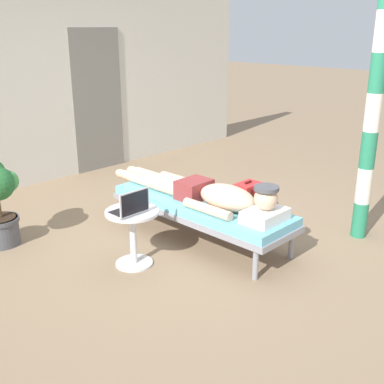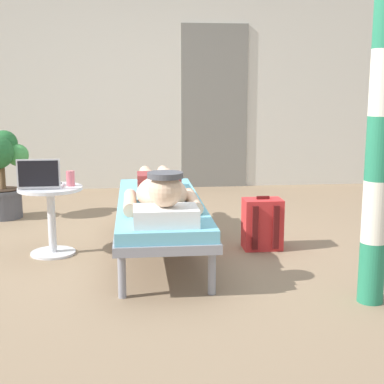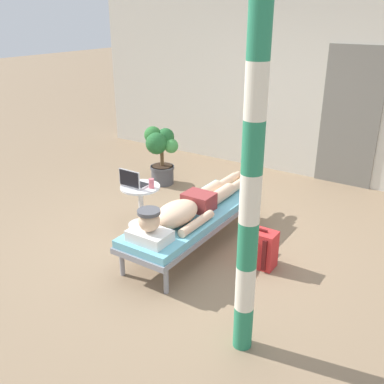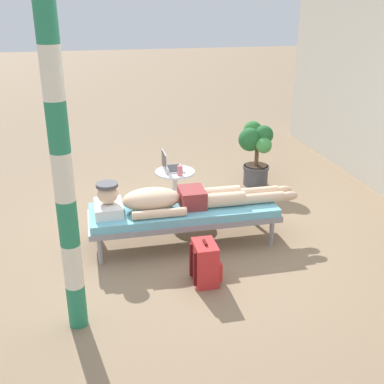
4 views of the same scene
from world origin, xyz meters
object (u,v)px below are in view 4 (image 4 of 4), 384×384
Objects in this scene: backpack at (205,263)px; potted_plant at (256,149)px; person_reclining at (173,199)px; laptop at (170,165)px; side_table at (175,184)px; drink_glass at (180,171)px; porch_post at (63,177)px; lounge_chair at (184,213)px.

backpack is 2.63m from potted_plant.
person_reclining is at bearing -44.10° from potted_plant.
laptop reaches higher than person_reclining.
side_table is at bearing -62.57° from potted_plant.
backpack is (1.48, -0.06, -0.38)m from drink_glass.
laptop reaches higher than backpack.
laptop is 2.70× the size of drink_glass.
laptop reaches higher than drink_glass.
laptop is 2.46m from porch_post.
potted_plant is 0.34× the size of porch_post.
side_table is (-0.82, 0.17, -0.16)m from person_reclining.
backpack is (0.81, 0.15, -0.32)m from person_reclining.
person_reclining is 2.46× the size of potted_plant.
laptop is (-0.88, 0.12, 0.06)m from person_reclining.
porch_post reaches higher than drink_glass.
lounge_chair is 0.72m from drink_glass.
side_table is at bearing -167.76° from drink_glass.
lounge_chair is at bearing -4.34° from side_table.
potted_plant is (-0.65, 1.25, 0.16)m from side_table.
person_reclining is 0.85m from side_table.
side_table is at bearing 168.24° from person_reclining.
backpack is at bearing -2.16° from drink_glass.
person_reclining is (-0.00, -0.11, 0.17)m from lounge_chair.
potted_plant reaches higher than drink_glass.
potted_plant reaches higher than lounge_chair.
porch_post is at bearing -30.38° from side_table.
porch_post is at bearing -33.06° from drink_glass.
side_table is 0.59× the size of potted_plant.
laptop is 0.12× the size of porch_post.
potted_plant reaches higher than laptop.
laptop is (-0.88, 0.01, 0.24)m from lounge_chair.
drink_glass is 0.13× the size of potted_plant.
potted_plant is 3.69m from porch_post.
laptop is at bearing -179.05° from backpack.
porch_post reaches higher than backpack.
side_table is at bearing 175.66° from lounge_chair.
laptop is 0.35× the size of potted_plant.
potted_plant is at bearing 123.25° from drink_glass.
laptop is at bearing 179.29° from lounge_chair.
side_table reaches higher than lounge_chair.
person_reclining is at bearing 139.78° from porch_post.
side_table is at bearing 40.52° from laptop.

